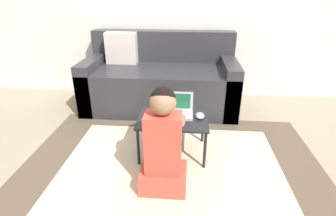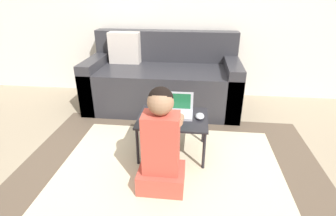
% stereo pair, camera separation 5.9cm
% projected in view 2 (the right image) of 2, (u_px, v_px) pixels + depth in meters
% --- Properties ---
extents(ground_plane, '(16.00, 16.00, 0.00)m').
position_uv_depth(ground_plane, '(159.00, 163.00, 2.14)').
color(ground_plane, gray).
extents(area_rug, '(2.40, 1.75, 0.01)m').
position_uv_depth(area_rug, '(170.00, 168.00, 2.08)').
color(area_rug, brown).
rests_on(area_rug, ground_plane).
extents(couch, '(1.71, 0.84, 0.84)m').
position_uv_depth(couch, '(163.00, 81.00, 3.08)').
color(couch, '#2D2D33').
rests_on(couch, ground_plane).
extents(laptop_desk, '(0.57, 0.44, 0.34)m').
position_uv_depth(laptop_desk, '(173.00, 121.00, 2.15)').
color(laptop_desk, black).
rests_on(laptop_desk, ground_plane).
extents(laptop, '(0.31, 0.17, 0.18)m').
position_uv_depth(laptop, '(174.00, 111.00, 2.16)').
color(laptop, '#B7BCC6').
rests_on(laptop, laptop_desk).
extents(computer_mouse, '(0.07, 0.11, 0.04)m').
position_uv_depth(computer_mouse, '(200.00, 116.00, 2.11)').
color(computer_mouse, '#B2B7C1').
rests_on(computer_mouse, laptop_desk).
extents(person_seated, '(0.32, 0.37, 0.76)m').
position_uv_depth(person_seated, '(161.00, 146.00, 1.74)').
color(person_seated, '#CC4C3D').
rests_on(person_seated, ground_plane).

